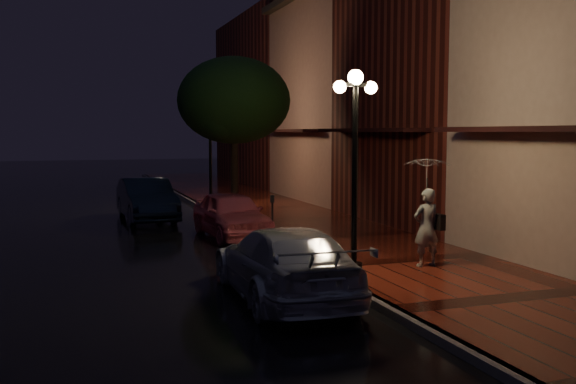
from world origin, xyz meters
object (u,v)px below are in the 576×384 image
object	(u,v)px
pink_car	(232,214)
woman_with_umbrella	(427,194)
street_tree	(234,103)
silver_car	(284,263)
streetlamp_far	(210,146)
parking_meter	(272,213)
navy_car	(147,199)
streetlamp_near	(355,160)

from	to	relation	value
pink_car	woman_with_umbrella	size ratio (longest dim) A/B	1.66
street_tree	woman_with_umbrella	size ratio (longest dim) A/B	2.33
silver_car	woman_with_umbrella	distance (m)	4.10
streetlamp_far	parking_meter	bearing A→B (deg)	-91.27
navy_car	silver_car	distance (m)	12.11
streetlamp_near	street_tree	size ratio (longest dim) A/B	0.74
street_tree	streetlamp_far	bearing A→B (deg)	94.91
pink_car	streetlamp_near	bearing A→B (deg)	-85.15
streetlamp_far	parking_meter	xyz separation A→B (m)	(-0.20, -9.01, -1.68)
parking_meter	street_tree	bearing A→B (deg)	101.16
silver_car	woman_with_umbrella	xyz separation A→B (m)	(3.79, 1.13, 1.09)
streetlamp_far	silver_car	bearing A→B (deg)	-96.90
woman_with_umbrella	streetlamp_near	bearing A→B (deg)	9.85
silver_car	woman_with_umbrella	bearing A→B (deg)	-161.51
streetlamp_far	navy_car	bearing A→B (deg)	-138.16
silver_car	parking_meter	xyz separation A→B (m)	(1.58, 5.67, 0.22)
navy_car	woman_with_umbrella	distance (m)	12.03
streetlamp_near	pink_car	bearing A→B (deg)	98.06
streetlamp_far	pink_car	world-z (taller)	streetlamp_far
street_tree	streetlamp_near	bearing A→B (deg)	-91.35
silver_car	streetlamp_far	bearing A→B (deg)	-95.09
streetlamp_far	woman_with_umbrella	distance (m)	13.72
street_tree	navy_car	distance (m)	4.74
streetlamp_near	woman_with_umbrella	bearing A→B (deg)	12.66
streetlamp_far	streetlamp_near	bearing A→B (deg)	-90.00
streetlamp_near	parking_meter	distance (m)	5.26
streetlamp_near	parking_meter	size ratio (longest dim) A/B	3.38
street_tree	parking_meter	bearing A→B (deg)	-94.37
street_tree	silver_car	distance (m)	12.37
street_tree	pink_car	xyz separation A→B (m)	(-1.21, -4.29, -3.54)
streetlamp_near	woman_with_umbrella	world-z (taller)	streetlamp_near
streetlamp_far	pink_car	xyz separation A→B (m)	(-0.95, -7.30, -1.90)
silver_car	woman_with_umbrella	world-z (taller)	woman_with_umbrella
parking_meter	woman_with_umbrella	bearing A→B (deg)	-48.48
pink_car	silver_car	distance (m)	7.43
streetlamp_far	navy_car	xyz separation A→B (m)	(-2.93, -2.63, -1.84)
streetlamp_far	silver_car	xyz separation A→B (m)	(-1.78, -14.68, -1.90)
streetlamp_near	navy_car	world-z (taller)	streetlamp_near
woman_with_umbrella	streetlamp_far	bearing A→B (deg)	-84.36
street_tree	woman_with_umbrella	xyz separation A→B (m)	(1.75, -10.54, -2.45)
streetlamp_near	parking_meter	world-z (taller)	streetlamp_near
navy_car	silver_car	size ratio (longest dim) A/B	0.96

